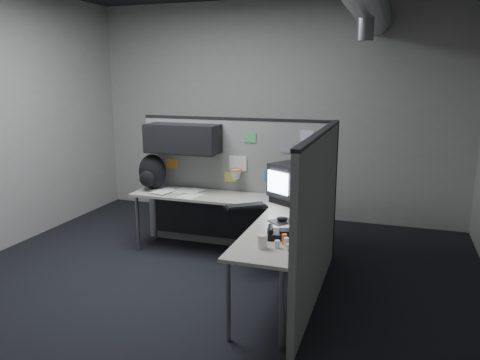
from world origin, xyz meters
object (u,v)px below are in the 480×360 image
(keyboard, at_px, (246,206))
(backpack, at_px, (152,172))
(phone, at_px, (278,234))
(desk, at_px, (238,214))
(monitor, at_px, (291,183))

(keyboard, distance_m, backpack, 1.46)
(phone, height_order, backpack, backpack)
(phone, bearing_deg, backpack, 140.31)
(desk, bearing_deg, phone, -53.75)
(desk, xyz_separation_m, monitor, (0.53, 0.27, 0.34))
(desk, bearing_deg, backpack, 165.44)
(backpack, bearing_deg, phone, -13.84)
(desk, distance_m, backpack, 1.33)
(desk, relative_size, monitor, 4.37)
(monitor, xyz_separation_m, backpack, (-1.77, 0.06, -0.01))
(keyboard, bearing_deg, desk, 142.75)
(monitor, distance_m, keyboard, 0.60)
(backpack, bearing_deg, monitor, 17.23)
(phone, bearing_deg, monitor, 90.40)
(phone, relative_size, backpack, 0.57)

